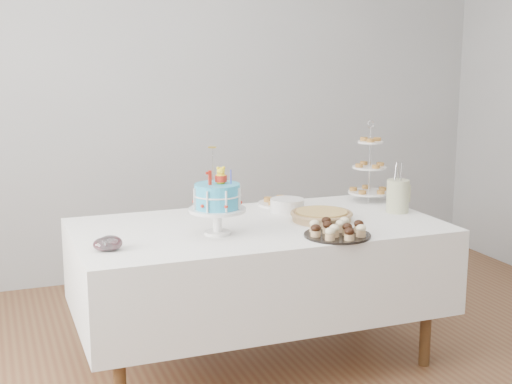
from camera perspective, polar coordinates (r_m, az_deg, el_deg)
name	(u,v)px	position (r m, az deg, el deg)	size (l,w,h in m)	color
floor	(279,384)	(3.77, 1.87, -15.09)	(5.00, 5.00, 0.00)	brown
walls	(281,120)	(3.39, 2.02, 5.81)	(5.04, 4.04, 2.70)	#9EA0A3
table	(258,266)	(3.82, 0.18, -5.90)	(1.92, 1.02, 0.77)	silver
birthday_cake	(217,211)	(3.53, -3.10, -1.53)	(0.29, 0.29, 0.44)	white
cupcake_tray	(337,229)	(3.54, 6.53, -2.96)	(0.33, 0.33, 0.08)	black
pie	(321,215)	(3.85, 5.26, -1.86)	(0.34, 0.34, 0.05)	tan
tiered_stand	(370,168)	(4.35, 9.08, 1.93)	(0.25, 0.25, 0.49)	silver
plate_stack	(287,205)	(4.04, 2.51, -1.07)	(0.19, 0.19, 0.07)	white
pastry_plate	(280,202)	(4.23, 1.96, -0.80)	(0.27, 0.27, 0.04)	white
jam_bowl_a	(104,244)	(3.34, -12.05, -4.13)	(0.10, 0.10, 0.06)	silver
jam_bowl_b	(110,243)	(3.34, -11.60, -4.04)	(0.12, 0.12, 0.07)	silver
utensil_pitcher	(398,195)	(4.10, 11.28, -0.21)	(0.13, 0.13, 0.28)	beige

